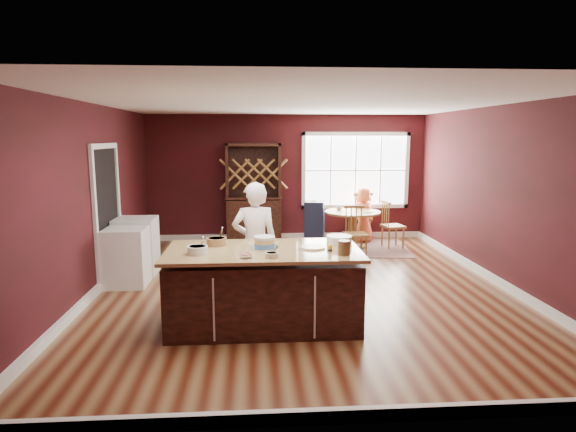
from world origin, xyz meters
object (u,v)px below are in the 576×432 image
object	(u,v)px
chair_north	(360,216)
washer	(126,257)
hutch	(254,193)
dining_table	(352,222)
seated_woman	(363,215)
layer_cake	(264,242)
chair_south	(356,232)
dryer	(137,246)
high_chair	(314,222)
chair_east	(393,224)
kitchen_island	(264,289)
baker	(255,244)
toddler	(313,206)

from	to	relation	value
chair_north	washer	size ratio (longest dim) A/B	1.22
hutch	chair_north	bearing A→B (deg)	1.30
dining_table	seated_woman	world-z (taller)	seated_woman
dining_table	washer	xyz separation A→B (m)	(-3.90, -2.23, -0.10)
layer_cake	chair_south	distance (m)	3.54
layer_cake	dryer	size ratio (longest dim) A/B	0.38
chair_north	layer_cake	bearing A→B (deg)	58.71
high_chair	chair_south	bearing A→B (deg)	-46.74
chair_east	washer	bearing A→B (deg)	104.40
kitchen_island	seated_woman	world-z (taller)	seated_woman
chair_south	hutch	world-z (taller)	hutch
kitchen_island	chair_south	bearing A→B (deg)	60.31
layer_cake	chair_south	xyz separation A→B (m)	(1.75, 3.04, -0.50)
dining_table	seated_woman	distance (m)	0.62
chair_south	washer	bearing A→B (deg)	-163.23
layer_cake	dryer	distance (m)	3.09
chair_south	baker	bearing A→B (deg)	-131.92
chair_east	chair_south	distance (m)	1.20
kitchen_island	dining_table	bearing A→B (deg)	64.47
chair_east	high_chair	distance (m)	1.59
chair_south	seated_woman	distance (m)	1.40
chair_east	washer	distance (m)	5.21
baker	chair_east	xyz separation A→B (m)	(2.79, 3.14, -0.34)
toddler	hutch	bearing A→B (deg)	163.83
seated_woman	washer	xyz separation A→B (m)	(-4.23, -2.76, -0.15)
baker	hutch	xyz separation A→B (m)	(-0.02, 3.89, 0.22)
layer_cake	chair_north	world-z (taller)	chair_north
kitchen_island	dryer	distance (m)	3.08
chair_south	dryer	distance (m)	3.88
chair_east	chair_north	bearing A→B (deg)	21.93
seated_woman	layer_cake	bearing A→B (deg)	35.21
chair_east	chair_north	distance (m)	0.95
dryer	hutch	bearing A→B (deg)	50.17
baker	high_chair	distance (m)	3.72
seated_woman	high_chair	world-z (taller)	seated_woman
dining_table	kitchen_island	bearing A→B (deg)	-115.53
dining_table	hutch	size ratio (longest dim) A/B	0.53
chair_north	seated_woman	size ratio (longest dim) A/B	0.91
layer_cake	seated_woman	distance (m)	4.90
baker	seated_woman	bearing A→B (deg)	-125.04
baker	dining_table	bearing A→B (deg)	-124.90
high_chair	dryer	world-z (taller)	high_chair
layer_cake	chair_south	size ratio (longest dim) A/B	0.36
dining_table	toddler	size ratio (longest dim) A/B	4.29
hutch	seated_woman	bearing A→B (deg)	-4.53
dining_table	chair_north	world-z (taller)	chair_north
chair_east	toddler	distance (m)	1.65
dryer	high_chair	bearing A→B (deg)	30.95
chair_north	toddler	xyz separation A→B (m)	(-1.07, -0.41, 0.28)
kitchen_island	chair_north	xyz separation A→B (m)	(2.18, 4.66, 0.09)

